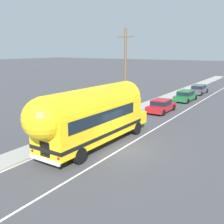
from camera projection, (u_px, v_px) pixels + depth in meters
ground_plane at (121, 149)px, 18.18m from camera, size 300.00×300.00×0.00m
lane_markings at (164, 112)px, 28.94m from camera, size 3.89×80.00×0.01m
sidewalk_slab at (131, 112)px, 28.85m from camera, size 1.90×90.00×0.15m
utility_pole at (125, 72)px, 26.17m from camera, size 1.80×0.24×8.50m
painted_bus at (90, 115)px, 18.00m from camera, size 2.81×11.38×4.12m
car_lead at (161, 105)px, 28.83m from camera, size 1.91×4.37×1.37m
car_second at (186, 95)px, 34.99m from camera, size 1.97×4.66×1.37m
car_third at (199, 89)px, 40.68m from camera, size 1.91×4.61×1.37m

